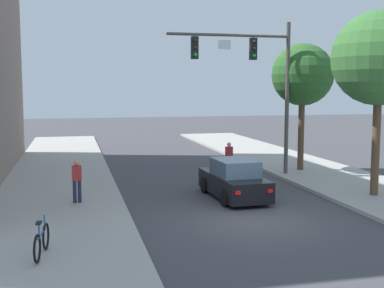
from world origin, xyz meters
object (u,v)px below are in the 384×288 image
Objects in this scene: street_tree_nearest at (379,59)px; bicycle_leaning at (42,241)px; traffic_signal_mast at (255,70)px; pedestrian_crossing_road at (229,156)px; pedestrian_sidewalk_left_walker at (77,179)px; car_lead_black at (234,181)px; street_tree_second at (302,75)px.

bicycle_leaning is at bearing -160.23° from street_tree_nearest.
pedestrian_crossing_road is (-0.82, 1.43, -4.41)m from traffic_signal_mast.
pedestrian_crossing_road is 9.29m from street_tree_nearest.
pedestrian_crossing_road is at bearing 35.82° from pedestrian_sidewalk_left_walker.
car_lead_black is 5.86m from pedestrian_crossing_road.
street_tree_nearest is 1.11× the size of street_tree_second.
traffic_signal_mast is 4.57× the size of pedestrian_sidewalk_left_walker.
pedestrian_crossing_road is 0.25× the size of street_tree_second.
pedestrian_sidewalk_left_walker is at bearing -156.25° from street_tree_second.
street_tree_nearest reaches higher than car_lead_black.
pedestrian_crossing_road is at bearing 52.91° from bicycle_leaning.
pedestrian_sidewalk_left_walker is 0.93× the size of bicycle_leaning.
pedestrian_sidewalk_left_walker is at bearing 173.15° from street_tree_nearest.
pedestrian_sidewalk_left_walker is 12.60m from street_tree_nearest.
traffic_signal_mast reaches higher than street_tree_nearest.
bicycle_leaning is (-0.96, -5.94, -0.52)m from pedestrian_sidewalk_left_walker.
street_tree_nearest is at bearing -61.00° from pedestrian_crossing_road.
street_tree_nearest is at bearing -6.85° from pedestrian_sidewalk_left_walker.
street_tree_second reaches higher than bicycle_leaning.
car_lead_black is 9.28m from bicycle_leaning.
pedestrian_sidewalk_left_walker is 1.00× the size of pedestrian_crossing_road.
bicycle_leaning is at bearing -133.36° from traffic_signal_mast.
street_tree_nearest reaches higher than pedestrian_sidewalk_left_walker.
pedestrian_sidewalk_left_walker is (-8.61, -4.18, -4.26)m from traffic_signal_mast.
traffic_signal_mast reaches higher than bicycle_leaning.
traffic_signal_mast is 1.02× the size of street_tree_nearest.
car_lead_black is at bearing 39.67° from bicycle_leaning.
street_tree_nearest is 6.51m from street_tree_second.
street_tree_nearest reaches higher than street_tree_second.
traffic_signal_mast is at bearing -60.11° from pedestrian_crossing_road.
car_lead_black is (-2.42, -4.20, -4.60)m from traffic_signal_mast.
pedestrian_sidewalk_left_walker reaches higher than bicycle_leaning.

